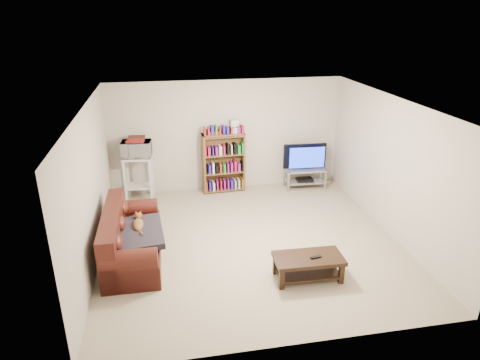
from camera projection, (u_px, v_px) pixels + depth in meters
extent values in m
plane|color=tan|center=(250.00, 241.00, 7.41)|extent=(5.00, 5.00, 0.00)
plane|color=white|center=(251.00, 104.00, 6.52)|extent=(5.00, 5.00, 0.00)
plane|color=beige|center=(227.00, 136.00, 9.24)|extent=(5.00, 0.00, 5.00)
plane|color=beige|center=(297.00, 259.00, 4.68)|extent=(5.00, 0.00, 5.00)
plane|color=beige|center=(91.00, 188.00, 6.54)|extent=(0.00, 5.00, 5.00)
plane|color=beige|center=(392.00, 168.00, 7.39)|extent=(0.00, 5.00, 5.00)
cube|color=#431711|center=(134.00, 247.00, 6.87)|extent=(0.85, 1.95, 0.37)
cube|color=#431711|center=(114.00, 236.00, 6.73)|extent=(0.27, 1.95, 0.81)
cube|color=#431711|center=(130.00, 274.00, 6.07)|extent=(0.80, 0.24, 0.49)
cube|color=#431711|center=(136.00, 220.00, 7.62)|extent=(0.80, 0.24, 0.49)
cube|color=#27222C|center=(138.00, 233.00, 6.65)|extent=(0.83, 1.03, 0.18)
cube|color=black|center=(309.00, 258.00, 6.28)|extent=(1.03, 0.53, 0.06)
cube|color=black|center=(308.00, 272.00, 6.37)|extent=(0.93, 0.48, 0.03)
cube|color=black|center=(282.00, 279.00, 6.10)|extent=(0.07, 0.07, 0.31)
cube|color=black|center=(341.00, 274.00, 6.24)|extent=(0.07, 0.07, 0.31)
cube|color=black|center=(275.00, 265.00, 6.46)|extent=(0.07, 0.07, 0.31)
cube|color=black|center=(332.00, 260.00, 6.59)|extent=(0.07, 0.07, 0.31)
cube|color=black|center=(316.00, 257.00, 6.24)|extent=(0.17, 0.07, 0.02)
cube|color=#999EA3|center=(305.00, 170.00, 9.50)|extent=(0.91, 0.44, 0.03)
cube|color=#999EA3|center=(304.00, 181.00, 9.60)|extent=(0.86, 0.42, 0.02)
cube|color=gray|center=(288.00, 182.00, 9.36)|extent=(0.05, 0.05, 0.45)
cube|color=gray|center=(325.00, 180.00, 9.47)|extent=(0.05, 0.05, 0.45)
cube|color=gray|center=(285.00, 176.00, 9.68)|extent=(0.05, 0.05, 0.45)
cube|color=gray|center=(320.00, 175.00, 9.78)|extent=(0.05, 0.05, 0.45)
imported|color=black|center=(306.00, 157.00, 9.39)|extent=(0.97, 0.17, 0.55)
cube|color=black|center=(305.00, 180.00, 9.58)|extent=(0.37, 0.27, 0.06)
cube|color=brown|center=(204.00, 164.00, 9.15)|extent=(0.06, 0.28, 1.31)
cube|color=brown|center=(243.00, 161.00, 9.34)|extent=(0.06, 0.28, 1.31)
cube|color=brown|center=(223.00, 134.00, 9.00)|extent=(0.92, 0.33, 0.03)
cube|color=maroon|center=(214.00, 132.00, 8.94)|extent=(0.27, 0.22, 0.07)
cube|color=silver|center=(137.00, 158.00, 8.72)|extent=(0.64, 0.49, 0.04)
cube|color=silver|center=(140.00, 186.00, 8.95)|extent=(0.57, 0.44, 0.03)
cube|color=silver|center=(125.00, 183.00, 8.71)|extent=(0.05, 0.05, 0.91)
cube|color=silver|center=(151.00, 182.00, 8.75)|extent=(0.05, 0.05, 0.91)
cube|color=silver|center=(128.00, 176.00, 9.04)|extent=(0.05, 0.05, 0.91)
cube|color=silver|center=(153.00, 176.00, 9.08)|extent=(0.05, 0.05, 0.91)
imported|color=silver|center=(136.00, 149.00, 8.65)|extent=(0.62, 0.46, 0.32)
cube|color=maroon|center=(136.00, 140.00, 8.58)|extent=(0.37, 0.34, 0.05)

